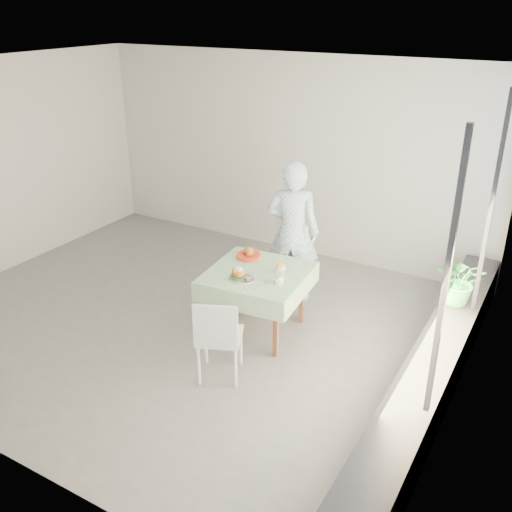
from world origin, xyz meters
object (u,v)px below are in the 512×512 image
Objects in this scene: diner at (293,232)px; potted_plant at (461,281)px; main_dish at (240,275)px; chair_far at (281,278)px; chair_near at (220,352)px; juice_cup_orange at (281,267)px; cafe_table at (258,295)px.

potted_plant is at bearing 160.32° from diner.
chair_far is at bearing 92.53° from main_dish.
chair_far is at bearing 97.18° from chair_near.
main_dish is (0.04, -1.02, 0.49)m from chair_far.
main_dish is at bearing 71.69° from diner.
potted_plant is (2.00, -0.10, -0.11)m from diner.
main_dish is (-0.17, 0.66, 0.52)m from chair_near.
juice_cup_orange reaches higher than main_dish.
chair_far is 2.12m from potted_plant.
cafe_table is 3.94× the size of main_dish.
potted_plant is (1.95, 0.82, 0.30)m from cafe_table.
juice_cup_orange reaches higher than chair_far.
chair_far is at bearing 98.57° from cafe_table.
potted_plant reaches higher than main_dish.
chair_near is at bearing 77.39° from diner.
potted_plant is at bearing 27.92° from main_dish.
juice_cup_orange is (0.13, 1.01, 0.54)m from chair_near.
cafe_table is 1.01m from diner.
juice_cup_orange is 1.87m from potted_plant.
chair_near is at bearing -97.29° from juice_cup_orange.
diner is at bearing 64.46° from chair_far.
juice_cup_orange is at bearing 82.71° from chair_near.
chair_far is 1.86× the size of potted_plant.
chair_near is 2.99× the size of juice_cup_orange.
main_dish is 0.54× the size of potted_plant.
main_dish reaches higher than cafe_table.
cafe_table is at bearing 74.28° from main_dish.
potted_plant reaches higher than chair_far.
diner is at bearing 108.19° from juice_cup_orange.
potted_plant reaches higher than chair_near.
main_dish is at bearing -87.47° from chair_far.
cafe_table is at bearing 75.72° from diner.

